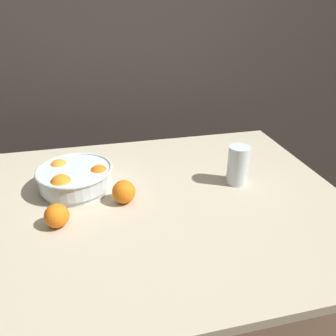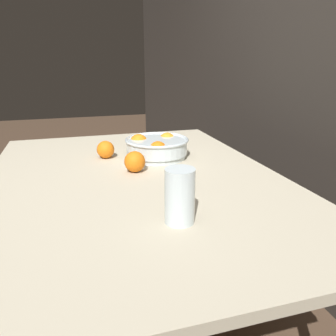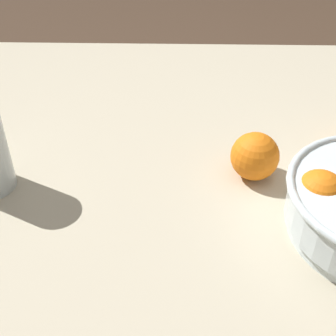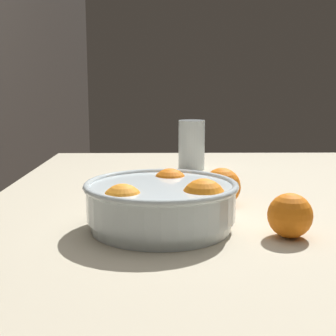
# 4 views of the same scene
# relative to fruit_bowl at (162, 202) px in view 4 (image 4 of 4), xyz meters

# --- Properties ---
(dining_table) EXTENTS (1.48, 1.08, 0.77)m
(dining_table) POSITION_rel_fruit_bowl_xyz_m (0.22, -0.14, -0.12)
(dining_table) COLOR #B7AD93
(dining_table) RESTS_ON ground_plane
(fruit_bowl) EXTENTS (0.28, 0.28, 0.10)m
(fruit_bowl) POSITION_rel_fruit_bowl_xyz_m (0.00, 0.00, 0.00)
(fruit_bowl) COLOR silver
(fruit_bowl) RESTS_ON dining_table
(juice_glass) EXTENTS (0.08, 0.08, 0.15)m
(juice_glass) POSITION_rel_fruit_bowl_xyz_m (0.61, -0.09, 0.02)
(juice_glass) COLOR #F4A314
(juice_glass) RESTS_ON dining_table
(orange_loose_near_bowl) EXTENTS (0.08, 0.08, 0.08)m
(orange_loose_near_bowl) POSITION_rel_fruit_bowl_xyz_m (-0.05, -0.22, -0.01)
(orange_loose_near_bowl) COLOR orange
(orange_loose_near_bowl) RESTS_ON dining_table
(orange_loose_front) EXTENTS (0.08, 0.08, 0.08)m
(orange_loose_front) POSITION_rel_fruit_bowl_xyz_m (0.17, -0.13, -0.01)
(orange_loose_front) COLOR orange
(orange_loose_front) RESTS_ON dining_table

